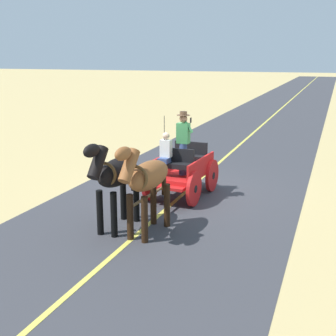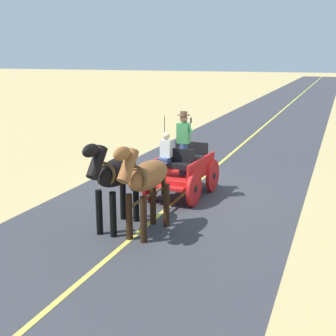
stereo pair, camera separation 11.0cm
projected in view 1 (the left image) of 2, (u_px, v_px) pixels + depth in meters
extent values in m
plane|color=tan|center=(187.00, 191.00, 13.84)|extent=(200.00, 200.00, 0.00)
cube|color=#38383D|center=(187.00, 191.00, 13.84)|extent=(6.77, 160.00, 0.01)
cube|color=#DBCC4C|center=(187.00, 191.00, 13.84)|extent=(0.12, 160.00, 0.00)
cube|color=red|center=(182.00, 173.00, 13.27)|extent=(1.33, 2.27, 0.12)
cube|color=red|center=(201.00, 166.00, 12.98)|extent=(0.19, 2.09, 0.44)
cube|color=red|center=(164.00, 162.00, 13.43)|extent=(0.19, 2.09, 0.44)
cube|color=red|center=(165.00, 188.00, 12.21)|extent=(1.09, 0.31, 0.08)
cube|color=red|center=(197.00, 170.00, 14.38)|extent=(0.73, 0.24, 0.06)
cube|color=black|center=(174.00, 165.00, 12.64)|extent=(1.04, 0.42, 0.14)
cube|color=black|center=(177.00, 156.00, 12.75)|extent=(1.02, 0.14, 0.44)
cube|color=black|center=(189.00, 157.00, 13.62)|extent=(1.04, 0.42, 0.14)
cube|color=black|center=(191.00, 149.00, 13.73)|extent=(1.02, 0.14, 0.44)
cylinder|color=red|center=(194.00, 189.00, 12.38)|extent=(0.16, 0.96, 0.96)
cylinder|color=black|center=(194.00, 189.00, 12.38)|extent=(0.13, 0.22, 0.21)
cylinder|color=red|center=(151.00, 184.00, 12.89)|extent=(0.16, 0.96, 0.96)
cylinder|color=black|center=(151.00, 184.00, 12.89)|extent=(0.13, 0.22, 0.21)
cylinder|color=red|center=(212.00, 176.00, 13.74)|extent=(0.16, 0.96, 0.96)
cylinder|color=black|center=(212.00, 176.00, 13.74)|extent=(0.13, 0.22, 0.21)
cylinder|color=red|center=(172.00, 171.00, 14.25)|extent=(0.16, 0.96, 0.96)
cylinder|color=black|center=(172.00, 171.00, 14.25)|extent=(0.13, 0.22, 0.21)
cylinder|color=brown|center=(149.00, 196.00, 11.33)|extent=(0.19, 2.00, 0.07)
cylinder|color=black|center=(164.00, 139.00, 12.59)|extent=(0.02, 0.02, 1.30)
cylinder|color=#384C7F|center=(183.00, 159.00, 12.80)|extent=(0.22, 0.22, 0.90)
cube|color=#387F47|center=(183.00, 133.00, 12.62)|extent=(0.35, 0.24, 0.56)
sphere|color=#9E7051|center=(183.00, 119.00, 12.53)|extent=(0.22, 0.22, 0.22)
cylinder|color=#473323|center=(183.00, 115.00, 12.50)|extent=(0.36, 0.36, 0.01)
cylinder|color=#473323|center=(183.00, 113.00, 12.49)|extent=(0.20, 0.20, 0.10)
cylinder|color=#387F47|center=(189.00, 127.00, 12.47)|extent=(0.26, 0.10, 0.32)
cube|color=black|center=(191.00, 120.00, 12.38)|extent=(0.02, 0.07, 0.14)
cube|color=#384C7F|center=(164.00, 160.00, 12.60)|extent=(0.30, 0.34, 0.14)
cube|color=silver|center=(166.00, 148.00, 12.63)|extent=(0.31, 0.22, 0.48)
sphere|color=beige|center=(166.00, 136.00, 12.55)|extent=(0.20, 0.20, 0.20)
ellipsoid|color=brown|center=(149.00, 175.00, 10.28)|extent=(0.72, 1.61, 0.64)
cylinder|color=black|center=(145.00, 220.00, 9.93)|extent=(0.15, 0.15, 1.05)
cylinder|color=black|center=(130.00, 217.00, 10.09)|extent=(0.15, 0.15, 1.05)
cylinder|color=black|center=(167.00, 205.00, 10.88)|extent=(0.15, 0.15, 1.05)
cylinder|color=black|center=(153.00, 203.00, 11.04)|extent=(0.15, 0.15, 1.05)
cylinder|color=brown|center=(129.00, 166.00, 9.45)|extent=(0.33, 0.67, 0.73)
ellipsoid|color=brown|center=(123.00, 154.00, 9.19)|extent=(0.28, 0.56, 0.28)
cube|color=black|center=(130.00, 164.00, 9.46)|extent=(0.11, 0.51, 0.56)
cylinder|color=black|center=(164.00, 180.00, 11.00)|extent=(0.11, 0.11, 0.70)
torus|color=brown|center=(137.00, 178.00, 9.79)|extent=(0.55, 0.13, 0.55)
ellipsoid|color=black|center=(118.00, 172.00, 10.59)|extent=(0.65, 1.59, 0.64)
cylinder|color=black|center=(114.00, 215.00, 10.24)|extent=(0.15, 0.15, 1.05)
cylinder|color=black|center=(100.00, 213.00, 10.38)|extent=(0.15, 0.15, 1.05)
cylinder|color=black|center=(136.00, 201.00, 11.21)|extent=(0.15, 0.15, 1.05)
cylinder|color=black|center=(123.00, 199.00, 11.35)|extent=(0.15, 0.15, 1.05)
cylinder|color=black|center=(98.00, 163.00, 9.75)|extent=(0.30, 0.66, 0.73)
ellipsoid|color=black|center=(92.00, 151.00, 9.48)|extent=(0.25, 0.55, 0.28)
cube|color=black|center=(98.00, 161.00, 9.76)|extent=(0.09, 0.50, 0.56)
cylinder|color=black|center=(133.00, 177.00, 11.33)|extent=(0.11, 0.11, 0.70)
torus|color=brown|center=(106.00, 174.00, 10.09)|extent=(0.55, 0.10, 0.55)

